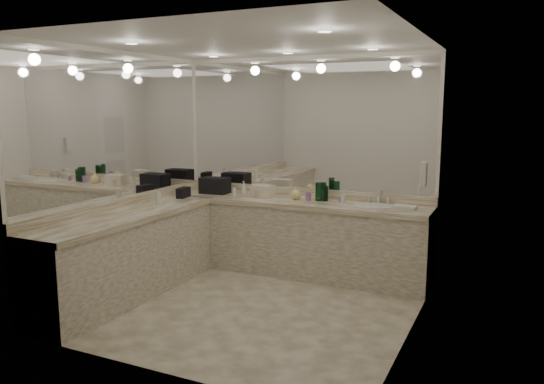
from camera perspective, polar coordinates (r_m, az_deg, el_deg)
The scene contains 36 objects.
floor at distance 5.51m, azimuth -2.49°, elevation -12.09°, with size 3.20×3.20×0.00m, color beige.
ceiling at distance 5.17m, azimuth -2.70°, elevation 15.84°, with size 3.20×3.20×0.00m, color white.
wall_back at distance 6.54m, azimuth 3.56°, elevation 3.03°, with size 3.20×0.02×2.60m, color silver.
wall_left at distance 6.09m, azimuth -16.03°, elevation 2.24°, with size 0.02×3.00×2.60m, color silver.
wall_right at distance 4.66m, azimuth 15.08°, elevation 0.23°, with size 0.02×3.00×2.60m, color silver.
vanity_back_base at distance 6.42m, azimuth 2.49°, elevation -5.06°, with size 3.20×0.60×0.84m, color silver.
vanity_back_top at distance 6.32m, azimuth 2.48°, elevation -1.12°, with size 3.20×0.64×0.06m, color #F2E8CC.
vanity_left_base at distance 5.85m, azimuth -15.36°, elevation -6.83°, with size 0.60×2.40×0.84m, color silver.
vanity_left_top at distance 5.73m, azimuth -15.48°, elevation -2.51°, with size 0.64×2.42×0.06m, color #F2E8CC.
backsplash_back at distance 6.57m, azimuth 3.46°, elevation -0.02°, with size 3.20×0.04×0.10m, color #F2E8CC.
backsplash_left at distance 6.13m, azimuth -15.75°, elevation -1.02°, with size 0.04×3.00×0.10m, color #F2E8CC.
mirror_back at distance 6.49m, azimuth 3.56°, elevation 7.19°, with size 3.12×0.01×1.55m, color white.
mirror_left at distance 6.05m, azimuth -16.15°, elevation 6.70°, with size 0.01×2.92×1.55m, color white.
sink at distance 6.02m, azimuth 10.88°, elevation -1.54°, with size 0.44×0.44×0.03m, color white.
faucet at distance 6.21m, azimuth 11.39°, elevation -0.53°, with size 0.24×0.16×0.14m, color silver.
wall_phone at distance 5.35m, azimuth 15.97°, elevation 1.85°, with size 0.06×0.10×0.24m, color white.
door at distance 4.23m, azimuth 13.54°, elevation -4.06°, with size 0.02×0.82×2.10m, color white.
black_toiletry_bag at distance 6.81m, azimuth -6.17°, elevation 0.72°, with size 0.36×0.22×0.20m, color black.
black_bag_spill at distance 6.55m, azimuth -9.52°, elevation -0.07°, with size 0.10×0.22×0.12m, color black.
cream_cosmetic_case at distance 6.49m, azimuth -0.98°, elevation 0.11°, with size 0.26×0.16×0.15m, color beige.
hand_towel at distance 5.91m, azimuth 14.13°, elevation -1.62°, with size 0.23×0.15×0.04m, color white.
lotion_left at distance 6.15m, azimuth -12.16°, elevation -0.63°, with size 0.06×0.06×0.14m, color white.
soap_bottle_a at distance 6.63m, azimuth -3.06°, elevation 0.42°, with size 0.07×0.07×0.18m, color silver.
soap_bottle_b at distance 6.51m, azimuth -1.14°, elevation 0.24°, with size 0.08×0.08×0.17m, color white.
soap_bottle_c at distance 6.35m, azimuth 2.61°, elevation -0.05°, with size 0.13×0.13×0.16m, color #F4E98E.
green_bottle_0 at distance 6.25m, azimuth 5.03°, elevation 0.03°, with size 0.07×0.07×0.22m, color #144925.
green_bottle_1 at distance 6.25m, azimuth 5.75°, elevation -0.15°, with size 0.07×0.07×0.18m, color #144925.
green_bottle_2 at distance 6.32m, azimuth 5.56°, elevation 0.10°, with size 0.06×0.06×0.21m, color #144925.
amenity_bottle_0 at distance 6.61m, azimuth -4.08°, elevation 0.03°, with size 0.05×0.05×0.10m, color white.
amenity_bottle_1 at distance 6.22m, azimuth 7.47°, elevation -0.78°, with size 0.06×0.06×0.06m, color #9966B2.
amenity_bottle_2 at distance 6.42m, azimuth 2.77°, elevation -0.26°, with size 0.05×0.05×0.09m, color #E0B28C.
amenity_bottle_3 at distance 6.78m, azimuth -6.44°, elevation 0.12°, with size 0.04×0.04×0.07m, color white.
amenity_bottle_4 at distance 6.45m, azimuth -1.61°, elevation -0.22°, with size 0.06×0.06×0.09m, color #E0B28C.
amenity_bottle_5 at distance 6.58m, azimuth -0.63°, elevation -0.09°, with size 0.04×0.04×0.08m, color white.
amenity_bottle_6 at distance 6.26m, azimuth 3.93°, elevation -0.46°, with size 0.06×0.06×0.10m, color #9966B2.
amenity_bottle_7 at distance 6.21m, azimuth 7.58°, elevation -0.69°, with size 0.06×0.06×0.08m, color silver.
Camera 1 is at (2.40, -4.54, 2.00)m, focal length 35.00 mm.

